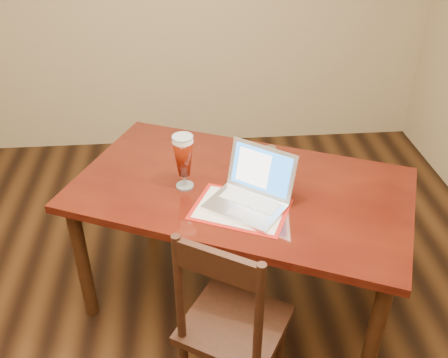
{
  "coord_description": "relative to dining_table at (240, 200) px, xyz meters",
  "views": [
    {
      "loc": [
        0.14,
        -1.64,
        2.28
      ],
      "look_at": [
        0.33,
        0.51,
        0.86
      ],
      "focal_mm": 40.0,
      "sensor_mm": 36.0,
      "label": 1
    }
  ],
  "objects": [
    {
      "name": "room_shell",
      "position": [
        -0.41,
        -0.5,
        1.04
      ],
      "size": [
        4.51,
        5.01,
        2.71
      ],
      "color": "tan",
      "rests_on": "ground"
    },
    {
      "name": "dining_chair",
      "position": [
        -0.11,
        -0.63,
        -0.23
      ],
      "size": [
        0.6,
        0.59,
        1.04
      ],
      "rotation": [
        0.0,
        0.0,
        -0.54
      ],
      "color": "black",
      "rests_on": "ground"
    },
    {
      "name": "dining_table",
      "position": [
        0.0,
        0.0,
        0.0
      ],
      "size": [
        1.98,
        1.6,
        1.11
      ],
      "rotation": [
        0.0,
        0.0,
        -0.42
      ],
      "color": "#491409",
      "rests_on": "ground"
    }
  ]
}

